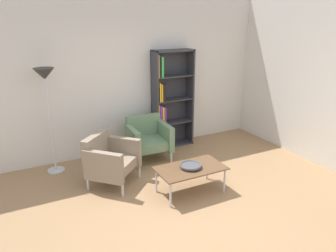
# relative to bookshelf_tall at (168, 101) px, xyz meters

# --- Properties ---
(ground_plane) EXTENTS (8.32, 8.32, 0.00)m
(ground_plane) POSITION_rel_bookshelf_tall_xyz_m (-0.84, -2.25, -0.92)
(ground_plane) COLOR #9E7751
(plaster_back_panel) EXTENTS (6.40, 0.12, 2.90)m
(plaster_back_panel) POSITION_rel_bookshelf_tall_xyz_m (-0.84, 0.21, 0.53)
(plaster_back_panel) COLOR silver
(plaster_back_panel) RESTS_ON ground_plane
(plaster_right_partition) EXTENTS (0.12, 5.20, 2.90)m
(plaster_right_partition) POSITION_rel_bookshelf_tall_xyz_m (2.02, -1.65, 0.53)
(plaster_right_partition) COLOR silver
(plaster_right_partition) RESTS_ON ground_plane
(bookshelf_tall) EXTENTS (0.80, 0.30, 1.90)m
(bookshelf_tall) POSITION_rel_bookshelf_tall_xyz_m (0.00, 0.00, 0.00)
(bookshelf_tall) COLOR #333338
(bookshelf_tall) RESTS_ON ground_plane
(coffee_table_low) EXTENTS (1.00, 0.56, 0.40)m
(coffee_table_low) POSITION_rel_bookshelf_tall_xyz_m (-0.55, -1.79, -0.55)
(coffee_table_low) COLOR brown
(coffee_table_low) RESTS_ON ground_plane
(decorative_bowl) EXTENTS (0.32, 0.32, 0.05)m
(decorative_bowl) POSITION_rel_bookshelf_tall_xyz_m (-0.55, -1.79, -0.49)
(decorative_bowl) COLOR #4C4C51
(decorative_bowl) RESTS_ON coffee_table_low
(armchair_near_window) EXTENTS (0.74, 0.69, 0.78)m
(armchair_near_window) POSITION_rel_bookshelf_tall_xyz_m (-0.64, -0.43, -0.51)
(armchair_near_window) COLOR slate
(armchair_near_window) RESTS_ON ground_plane
(armchair_spare_guest) EXTENTS (0.95, 0.95, 0.78)m
(armchair_spare_guest) POSITION_rel_bookshelf_tall_xyz_m (-1.52, -0.99, -0.51)
(armchair_spare_guest) COLOR gray
(armchair_spare_guest) RESTS_ON ground_plane
(floor_lamp_torchiere) EXTENTS (0.32, 0.32, 1.74)m
(floor_lamp_torchiere) POSITION_rel_bookshelf_tall_xyz_m (-2.23, -0.17, 0.53)
(floor_lamp_torchiere) COLOR silver
(floor_lamp_torchiere) RESTS_ON ground_plane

